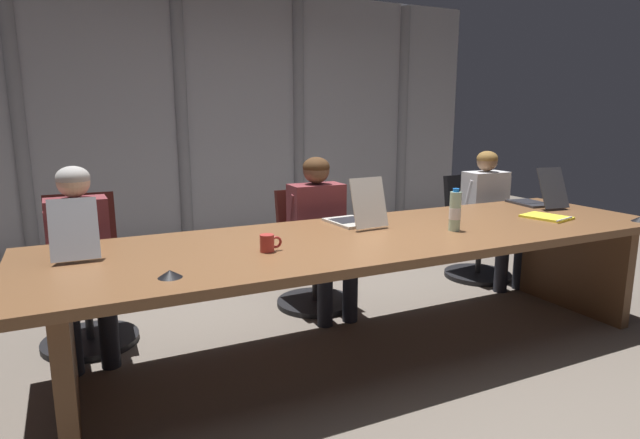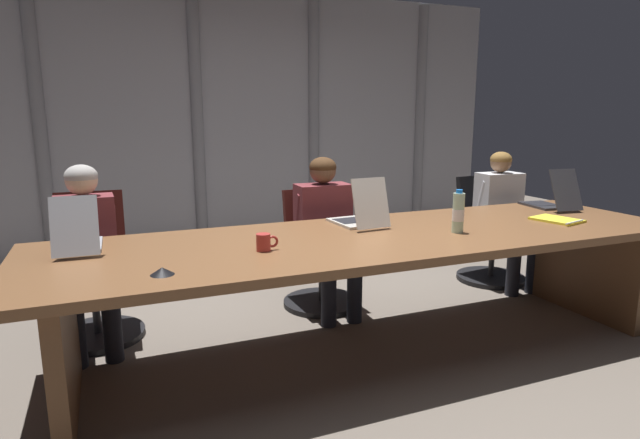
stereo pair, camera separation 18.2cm
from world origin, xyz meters
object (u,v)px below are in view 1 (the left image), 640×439
object	(u,v)px
office_chair_left_end	(86,290)
person_center	(491,210)
water_bottle_primary	(455,211)
person_left_mid	(320,225)
office_chair_center	(475,240)
laptop_left_end	(76,243)
laptop_left_mid	(356,216)
laptop_center	(537,198)
conference_mic_left_side	(170,274)
spiral_notepad	(547,217)
coffee_mug_near	(268,243)
conference_mic_middle	(640,219)
person_left_end	(80,251)
office_chair_left_mid	(312,263)

from	to	relation	value
office_chair_left_end	person_center	world-z (taller)	person_center
water_bottle_primary	person_left_mid	bearing A→B (deg)	118.53
office_chair_center	water_bottle_primary	size ratio (longest dim) A/B	3.46
person_center	laptop_left_end	bearing A→B (deg)	-78.04
laptop_left_mid	laptop_center	size ratio (longest dim) A/B	0.89
laptop_left_mid	person_left_mid	size ratio (longest dim) A/B	0.38
laptop_center	conference_mic_left_side	distance (m)	3.02
spiral_notepad	office_chair_left_end	bearing A→B (deg)	146.50
laptop_center	person_center	world-z (taller)	person_center
spiral_notepad	laptop_center	bearing A→B (deg)	35.43
laptop_left_end	coffee_mug_near	bearing A→B (deg)	-111.58
office_chair_left_end	coffee_mug_near	world-z (taller)	office_chair_left_end
water_bottle_primary	spiral_notepad	bearing A→B (deg)	1.88
office_chair_center	conference_mic_middle	distance (m)	1.46
office_chair_left_end	conference_mic_left_side	xyz separation A→B (m)	(0.33, -1.27, 0.42)
conference_mic_left_side	conference_mic_middle	world-z (taller)	same
person_left_mid	person_left_end	bearing A→B (deg)	-88.72
laptop_center	office_chair_center	xyz separation A→B (m)	(-0.02, 0.64, -0.48)
laptop_left_end	spiral_notepad	distance (m)	3.01
conference_mic_left_side	spiral_notepad	world-z (taller)	conference_mic_left_side
person_left_end	water_bottle_primary	world-z (taller)	person_left_end
conference_mic_middle	person_center	bearing A→B (deg)	97.35
office_chair_center	conference_mic_middle	world-z (taller)	office_chair_center
laptop_left_mid	office_chair_left_mid	distance (m)	0.81
water_bottle_primary	conference_mic_left_side	size ratio (longest dim) A/B	2.42
person_left_mid	laptop_center	bearing A→B (deg)	74.86
laptop_left_mid	office_chair_center	distance (m)	1.82
laptop_left_mid	coffee_mug_near	xyz separation A→B (m)	(-0.75, -0.38, -0.02)
laptop_center	coffee_mug_near	size ratio (longest dim) A/B	4.08
office_chair_left_mid	office_chair_center	distance (m)	1.65
water_bottle_primary	office_chair_left_mid	bearing A→B (deg)	114.91
laptop_left_end	office_chair_left_mid	bearing A→B (deg)	-67.49
water_bottle_primary	laptop_center	bearing A→B (deg)	19.61
person_center	coffee_mug_near	bearing A→B (deg)	-66.41
person_center	office_chair_left_end	bearing A→B (deg)	-89.27
conference_mic_left_side	person_left_mid	bearing A→B (deg)	40.94
office_chair_left_end	conference_mic_middle	size ratio (longest dim) A/B	8.73
office_chair_center	office_chair_left_mid	bearing A→B (deg)	-96.23
office_chair_center	conference_mic_left_side	world-z (taller)	office_chair_center
laptop_left_end	office_chair_left_end	distance (m)	0.80
office_chair_left_mid	conference_mic_left_side	world-z (taller)	office_chair_left_mid
office_chair_left_mid	spiral_notepad	world-z (taller)	office_chair_left_mid
office_chair_center	spiral_notepad	bearing A→B (deg)	-23.21
office_chair_left_end	person_center	distance (m)	3.29
office_chair_left_end	person_left_mid	distance (m)	1.65
spiral_notepad	coffee_mug_near	bearing A→B (deg)	165.81
laptop_left_mid	water_bottle_primary	distance (m)	0.63
office_chair_left_end	office_chair_left_mid	bearing A→B (deg)	91.46
laptop_center	conference_mic_left_side	size ratio (longest dim) A/B	4.52
office_chair_left_mid	person_center	size ratio (longest dim) A/B	0.77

